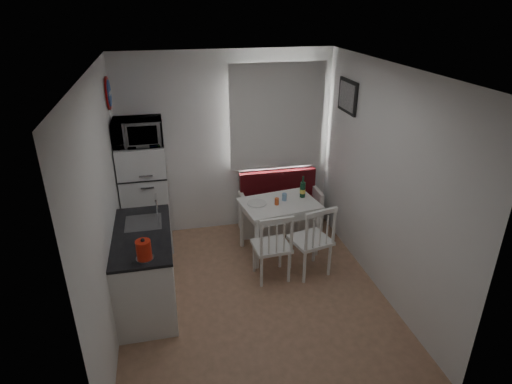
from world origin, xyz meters
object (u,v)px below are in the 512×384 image
bench (280,210)px  microwave (138,132)px  dining_table (279,208)px  chair_right (314,235)px  chair_left (274,241)px  fridge (146,197)px  kettle (144,250)px  wine_bottle (303,187)px  kitchen_counter (146,268)px

bench → microwave: microwave is taller
dining_table → chair_right: (0.25, -0.67, -0.06)m
chair_left → chair_right: (0.50, -0.00, 0.03)m
microwave → bench: bearing=4.7°
fridge → kettle: fridge is taller
fridge → microwave: microwave is taller
chair_right → fridge: 2.31m
chair_left → fridge: fridge is taller
dining_table → wine_bottle: (0.35, 0.10, 0.23)m
kettle → microwave: bearing=91.0°
microwave → kettle: (0.03, -1.73, -0.66)m
wine_bottle → fridge: bearing=168.7°
microwave → dining_table: bearing=-15.1°
chair_left → wine_bottle: size_ratio=1.63×
bench → fridge: fridge is taller
microwave → wine_bottle: bearing=-10.0°
dining_table → microwave: 2.06m
microwave → fridge: bearing=90.0°
kitchen_counter → kettle: kitchen_counter is taller
kitchen_counter → fridge: (0.02, 1.24, 0.30)m
fridge → microwave: (0.00, -0.05, 0.92)m
bench → dining_table: size_ratio=1.13×
kettle → wine_bottle: 2.46m
kitchen_counter → wine_bottle: (2.09, 0.83, 0.43)m
kettle → wine_bottle: (2.04, 1.36, -0.13)m
chair_right → microwave: microwave is taller
dining_table → fridge: fridge is taller
kitchen_counter → wine_bottle: 2.29m
dining_table → chair_left: bearing=-119.3°
microwave → kitchen_counter: bearing=-90.9°
kettle → wine_bottle: bearing=33.7°
fridge → wine_bottle: bearing=-11.3°
chair_left → microwave: 2.16m
kitchen_counter → chair_left: bearing=2.5°
kitchen_counter → microwave: microwave is taller
kitchen_counter → microwave: (0.02, 1.19, 1.22)m
fridge → chair_right: bearing=-31.0°
kitchen_counter → dining_table: size_ratio=1.23×
dining_table → chair_left: size_ratio=2.18×
wine_bottle → dining_table: bearing=-164.1°
chair_left → kettle: 1.63m
bench → wine_bottle: wine_bottle is taller
kitchen_counter → wine_bottle: bearing=21.6°
chair_left → microwave: (-1.47, 1.13, 1.11)m
kitchen_counter → microwave: size_ratio=2.20×
fridge → wine_bottle: size_ratio=4.98×
chair_left → chair_right: bearing=-4.0°
dining_table → chair_left: 0.72m
kitchen_counter → microwave: bearing=89.1°
chair_left → kettle: kettle is taller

